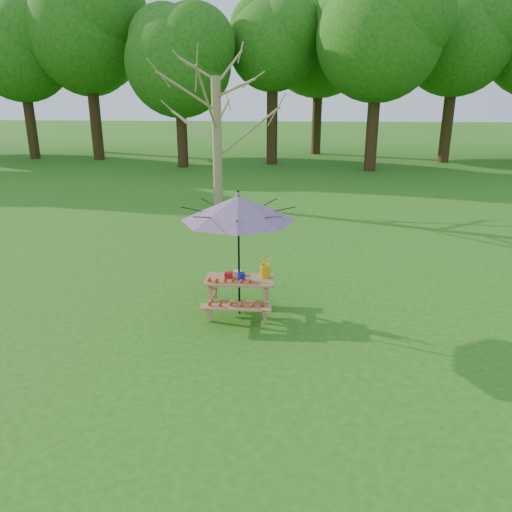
# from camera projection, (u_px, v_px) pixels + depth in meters

# --- Properties ---
(treeline) EXTENTS (60.00, 12.00, 16.00)m
(treeline) POSITION_uv_depth(u_px,v_px,m) (184.00, 1.00, 24.77)
(treeline) COLOR #13580F
(treeline) RESTS_ON ground
(bare_tree) EXTENTS (5.59, 5.59, 9.90)m
(bare_tree) POSITION_uv_depth(u_px,v_px,m) (214.00, 16.00, 15.38)
(bare_tree) COLOR olive
(bare_tree) RESTS_ON ground
(picnic_table) EXTENTS (1.20, 1.32, 0.67)m
(picnic_table) POSITION_uv_depth(u_px,v_px,m) (239.00, 297.00, 8.93)
(picnic_table) COLOR #A86C4C
(picnic_table) RESTS_ON ground
(patio_umbrella) EXTENTS (2.11, 2.11, 2.25)m
(patio_umbrella) POSITION_uv_depth(u_px,v_px,m) (238.00, 208.00, 8.42)
(patio_umbrella) COLOR black
(patio_umbrella) RESTS_ON ground
(produce_bins) EXTENTS (0.37, 0.39, 0.13)m
(produce_bins) POSITION_uv_depth(u_px,v_px,m) (236.00, 275.00, 8.84)
(produce_bins) COLOR red
(produce_bins) RESTS_ON picnic_table
(tomatoes_row) EXTENTS (0.77, 0.13, 0.07)m
(tomatoes_row) POSITION_uv_depth(u_px,v_px,m) (229.00, 280.00, 8.65)
(tomatoes_row) COLOR red
(tomatoes_row) RESTS_ON picnic_table
(flower_bucket) EXTENTS (0.29, 0.27, 0.41)m
(flower_bucket) POSITION_uv_depth(u_px,v_px,m) (265.00, 265.00, 8.84)
(flower_bucket) COLOR #E6AA0C
(flower_bucket) RESTS_ON picnic_table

